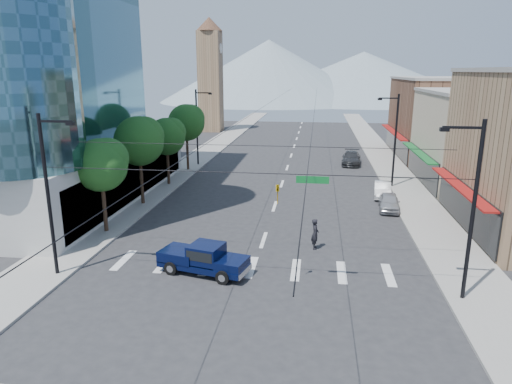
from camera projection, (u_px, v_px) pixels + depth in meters
ground at (251, 279)px, 25.10m from camera, size 160.00×160.00×0.00m
sidewalk_left at (208, 151)px, 64.93m from camera, size 4.00×120.00×0.15m
sidewalk_right at (380, 155)px, 61.85m from camera, size 4.00×120.00×0.15m
shop_mid at (489, 141)px, 44.37m from camera, size 12.00×14.00×9.00m
shop_far at (446, 119)px, 59.56m from camera, size 12.00×18.00×10.00m
clock_tower at (210, 73)px, 83.85m from camera, size 4.80×4.80×20.40m
mountain_left at (269, 71)px, 167.84m from camera, size 80.00×80.00×22.00m
mountain_right at (363, 76)px, 173.45m from camera, size 90.00×90.00×18.00m
tree_near at (103, 163)px, 31.07m from camera, size 3.65×3.64×6.71m
tree_midnear at (141, 139)px, 37.62m from camera, size 4.09×4.09×7.52m
tree_midfar at (168, 135)px, 44.48m from camera, size 3.65×3.64×6.71m
tree_far at (188, 121)px, 51.03m from camera, size 4.09×4.09×7.52m
signal_rig at (252, 203)px, 22.92m from camera, size 21.80×0.20×9.00m
lamp_pole_nw at (198, 124)px, 53.93m from camera, size 2.00×0.25×9.00m
lamp_pole_ne at (394, 137)px, 43.53m from camera, size 2.00×0.25×9.00m
pickup_truck at (203, 258)px, 25.62m from camera, size 5.43×3.01×1.74m
pedestrian at (315, 234)px, 29.13m from camera, size 0.52×0.76×2.00m
parked_car_near at (389, 202)px, 37.34m from camera, size 1.97×4.12×1.36m
parked_car_mid at (382, 190)px, 41.27m from camera, size 1.85×4.24×1.36m
parked_car_far at (351, 158)px, 55.54m from camera, size 2.66×5.52×1.55m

